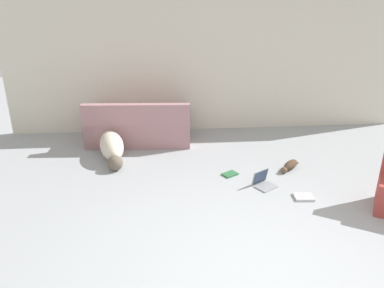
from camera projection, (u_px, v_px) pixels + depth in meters
name	position (u px, v px, depth m)	size (l,w,h in m)	color
ground_plane	(263.00, 283.00, 3.63)	(20.00, 20.00, 0.00)	#999EA3
wall_back	(209.00, 68.00, 7.27)	(7.78, 0.06, 2.50)	beige
couch	(139.00, 128.00, 6.95)	(1.93, 0.98, 0.83)	#A3757A
dog	(112.00, 147.00, 6.30)	(0.57, 1.40, 0.42)	beige
cat	(290.00, 165.00, 5.92)	(0.43, 0.42, 0.14)	#473323
laptop_open	(263.00, 181.00, 5.43)	(0.38, 0.38, 0.23)	gray
laptop_closed	(304.00, 197.00, 5.12)	(0.27, 0.23, 0.03)	#B7B7BC
book_green	(230.00, 174.00, 5.76)	(0.28, 0.25, 0.02)	#2D663D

